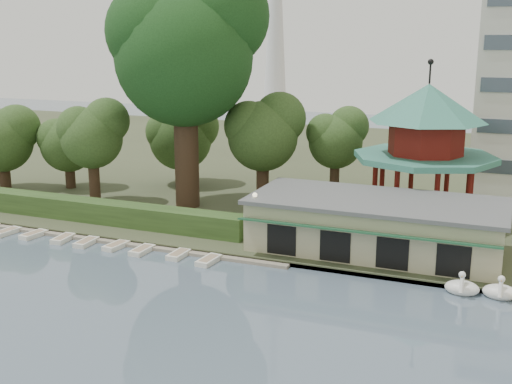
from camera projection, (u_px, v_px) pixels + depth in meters
The scene contains 11 objects.
ground_plane at pixel (84, 364), 32.08m from camera, with size 220.00×220.00×0.00m, color slate.
shore at pixel (345, 168), 78.85m from camera, with size 220.00×70.00×0.40m, color #424930.
embankment at pixel (228, 255), 47.62m from camera, with size 220.00×0.60×0.30m, color gray.
dock at pixel (92, 237), 51.92m from camera, with size 34.00×1.60×0.24m, color gray.
boathouse at pixel (376, 224), 47.65m from camera, with size 18.60×9.39×3.90m.
pavilion at pixel (426, 138), 54.73m from camera, with size 12.40×12.40×13.50m.
hedge at pixel (86, 210), 55.71m from camera, with size 30.00×2.00×1.80m, color #355223.
lamp_post at pixel (255, 210), 47.85m from camera, with size 0.36×0.36×4.28m.
big_tree at pixel (187, 44), 57.08m from camera, with size 13.70×12.76×21.99m.
small_trees at pixel (151, 135), 64.16m from camera, with size 39.39×16.41×10.54m.
moored_rowboats at pixel (61, 239), 51.36m from camera, with size 27.46×2.75×0.36m.
Camera 1 is at (18.95, -23.75, 15.96)m, focal length 45.00 mm.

